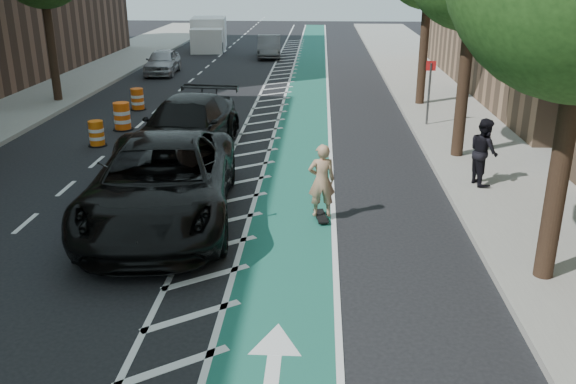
# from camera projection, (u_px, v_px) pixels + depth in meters

# --- Properties ---
(ground) EXTENTS (120.00, 120.00, 0.00)m
(ground) POSITION_uv_depth(u_px,v_px,m) (130.00, 276.00, 11.82)
(ground) COLOR black
(ground) RESTS_ON ground
(bike_lane) EXTENTS (2.00, 90.00, 0.01)m
(bike_lane) POSITION_uv_depth(u_px,v_px,m) (301.00, 140.00, 21.04)
(bike_lane) COLOR #1C634C
(bike_lane) RESTS_ON ground
(buffer_strip) EXTENTS (1.40, 90.00, 0.01)m
(buffer_strip) POSITION_uv_depth(u_px,v_px,m) (258.00, 140.00, 21.11)
(buffer_strip) COLOR silver
(buffer_strip) RESTS_ON ground
(sidewalk_right) EXTENTS (5.00, 90.00, 0.15)m
(sidewalk_right) POSITION_uv_depth(u_px,v_px,m) (492.00, 141.00, 20.69)
(sidewalk_right) COLOR gray
(sidewalk_right) RESTS_ON ground
(curb_right) EXTENTS (0.12, 90.00, 0.16)m
(curb_right) POSITION_uv_depth(u_px,v_px,m) (419.00, 140.00, 20.81)
(curb_right) COLOR gray
(curb_right) RESTS_ON ground
(curb_left) EXTENTS (0.12, 90.00, 0.16)m
(curb_left) POSITION_uv_depth(u_px,v_px,m) (17.00, 134.00, 21.51)
(curb_left) COLOR gray
(curb_left) RESTS_ON ground
(sign_post) EXTENTS (0.35, 0.08, 2.47)m
(sign_post) POSITION_uv_depth(u_px,v_px,m) (429.00, 92.00, 22.22)
(sign_post) COLOR #4C4C4C
(sign_post) RESTS_ON ground
(skateboard) EXTENTS (0.37, 0.87, 0.11)m
(skateboard) POSITION_uv_depth(u_px,v_px,m) (321.00, 216.00, 14.42)
(skateboard) COLOR black
(skateboard) RESTS_ON ground
(skateboarder) EXTENTS (0.70, 0.52, 1.74)m
(skateboarder) POSITION_uv_depth(u_px,v_px,m) (322.00, 180.00, 14.11)
(skateboarder) COLOR tan
(skateboarder) RESTS_ON skateboard
(suv_near) EXTENTS (3.86, 7.16, 1.91)m
(suv_near) POSITION_uv_depth(u_px,v_px,m) (162.00, 182.00, 14.10)
(suv_near) COLOR black
(suv_near) RESTS_ON ground
(suv_far) EXTENTS (3.03, 6.18, 1.73)m
(suv_far) POSITION_uv_depth(u_px,v_px,m) (187.00, 126.00, 19.42)
(suv_far) COLOR black
(suv_far) RESTS_ON ground
(car_silver) EXTENTS (1.80, 4.07, 1.36)m
(car_silver) POSITION_uv_depth(u_px,v_px,m) (162.00, 62.00, 33.98)
(car_silver) COLOR #A7A6AB
(car_silver) RESTS_ON ground
(car_grey) EXTENTS (1.80, 4.37, 1.41)m
(car_grey) POSITION_uv_depth(u_px,v_px,m) (269.00, 46.00, 40.30)
(car_grey) COLOR #58585D
(car_grey) RESTS_ON ground
(pedestrian) EXTENTS (0.85, 1.00, 1.79)m
(pedestrian) POSITION_uv_depth(u_px,v_px,m) (484.00, 152.00, 16.10)
(pedestrian) COLOR black
(pedestrian) RESTS_ON sidewalk_right
(box_truck) EXTENTS (2.89, 5.48, 2.19)m
(box_truck) POSITION_uv_depth(u_px,v_px,m) (209.00, 35.00, 44.11)
(box_truck) COLOR white
(box_truck) RESTS_ON ground
(barrel_a) EXTENTS (0.62, 0.62, 0.85)m
(barrel_a) POSITION_uv_depth(u_px,v_px,m) (97.00, 134.00, 20.30)
(barrel_a) COLOR orange
(barrel_a) RESTS_ON ground
(barrel_b) EXTENTS (0.74, 0.74, 1.01)m
(barrel_b) POSITION_uv_depth(u_px,v_px,m) (122.00, 117.00, 22.28)
(barrel_b) COLOR #FF5C0D
(barrel_b) RESTS_ON ground
(barrel_c) EXTENTS (0.66, 0.66, 0.90)m
(barrel_c) POSITION_uv_depth(u_px,v_px,m) (138.00, 100.00, 25.46)
(barrel_c) COLOR #DD520B
(barrel_c) RESTS_ON ground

